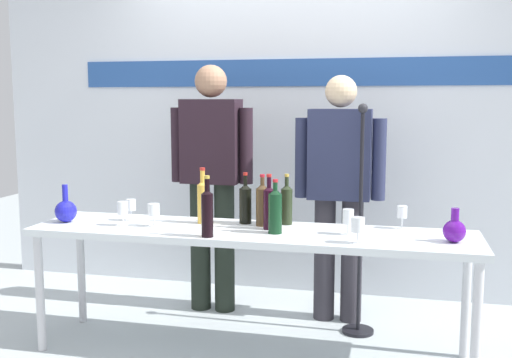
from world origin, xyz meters
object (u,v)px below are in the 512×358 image
wine_glass_right_0 (402,213)px  wine_glass_left_2 (154,210)px  wine_bottle_5 (275,210)px  wine_glass_left_0 (123,209)px  wine_glass_right_1 (358,225)px  wine_glass_right_2 (348,217)px  decanter_blue_right (454,230)px  wine_bottle_3 (207,211)px  microphone_stand (359,259)px  display_table (250,240)px  wine_bottle_1 (287,203)px  wine_bottle_4 (203,200)px  wine_glass_left_1 (131,205)px  presenter_right (339,184)px  wine_bottle_2 (269,206)px  wine_bottle_0 (262,204)px  presenter_left (212,172)px  decanter_blue_left (66,210)px  wine_bottle_6 (245,203)px

wine_glass_right_0 → wine_glass_left_2: bearing=-169.1°
wine_bottle_5 → wine_glass_left_0: bearing=-179.1°
wine_glass_right_1 → wine_glass_right_2: size_ratio=0.97×
decanter_blue_right → wine_glass_left_0: 1.85m
decanter_blue_right → wine_bottle_3: wine_bottle_3 is taller
wine_glass_right_1 → microphone_stand: 0.75m
display_table → wine_bottle_1: size_ratio=8.43×
wine_bottle_4 → wine_glass_left_1: wine_bottle_4 is taller
wine_bottle_3 → wine_glass_left_2: 0.43m
presenter_right → wine_bottle_2: bearing=-118.0°
wine_bottle_2 → microphone_stand: microphone_stand is taller
wine_bottle_2 → wine_glass_right_0: (0.74, 0.19, -0.04)m
wine_bottle_2 → wine_glass_right_1: (0.52, -0.23, -0.04)m
wine_glass_left_1 → wine_bottle_0: bearing=2.9°
presenter_left → wine_bottle_3: (0.26, -0.90, -0.10)m
decanter_blue_left → presenter_right: (1.57, 0.72, 0.12)m
wine_bottle_6 → wine_glass_right_1: wine_bottle_6 is taller
decanter_blue_left → wine_glass_right_1: size_ratio=1.68×
decanter_blue_right → wine_glass_left_0: size_ratio=1.24×
wine_glass_right_2 → microphone_stand: bearing=85.2°
wine_glass_left_0 → wine_glass_right_1: 1.37m
display_table → wine_bottle_2: size_ratio=8.00×
wine_glass_right_1 → microphone_stand: size_ratio=0.09×
presenter_right → wine_bottle_6: (-0.51, -0.50, -0.06)m
wine_bottle_2 → wine_bottle_0: bearing=124.6°
wine_glass_right_1 → presenter_left: bearing=140.8°
wine_bottle_6 → presenter_right: bearing=44.8°
decanter_blue_right → presenter_left: (-1.54, 0.72, 0.17)m
decanter_blue_left → wine_glass_right_2: bearing=1.8°
presenter_right → wine_bottle_0: (-0.39, -0.55, -0.06)m
wine_bottle_3 → wine_glass_right_2: wine_bottle_3 is taller
wine_bottle_0 → wine_glass_left_1: size_ratio=2.28×
decanter_blue_right → wine_glass_left_2: size_ratio=1.34×
wine_bottle_4 → wine_glass_right_2: size_ratio=2.36×
presenter_right → wine_bottle_0: presenter_right is taller
wine_bottle_2 → wine_bottle_3: size_ratio=0.95×
wine_bottle_4 → wine_glass_right_1: 0.98m
wine_bottle_6 → wine_glass_right_0: bearing=3.8°
wine_bottle_5 → wine_glass_left_1: size_ratio=2.26×
wine_glass_left_1 → microphone_stand: (1.36, 0.39, -0.35)m
wine_bottle_1 → wine_glass_left_1: bearing=-172.8°
wine_bottle_4 → wine_glass_right_1: size_ratio=2.45×
wine_bottle_2 → wine_glass_left_0: size_ratio=2.19×
wine_bottle_4 → wine_glass_right_0: size_ratio=2.52×
display_table → wine_bottle_6: bearing=112.4°
wine_glass_left_2 → wine_bottle_0: bearing=15.1°
wine_glass_left_1 → wine_bottle_5: bearing=-8.3°
presenter_right → wine_bottle_3: (-0.62, -0.90, -0.05)m
wine_bottle_6 → wine_glass_left_1: size_ratio=2.29×
decanter_blue_right → wine_bottle_0: (-1.06, 0.17, 0.07)m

